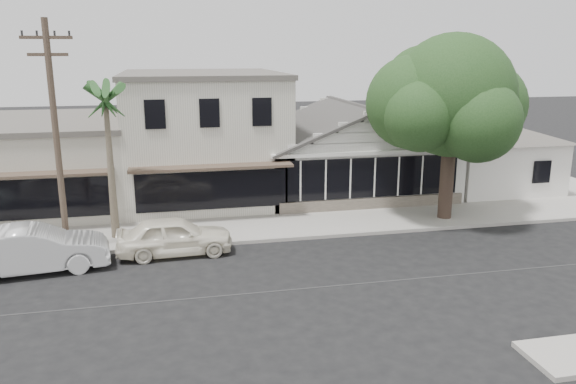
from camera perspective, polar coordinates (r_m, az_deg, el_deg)
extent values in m
plane|color=black|center=(19.46, 3.48, -9.62)|extent=(140.00, 140.00, 0.00)
cube|color=#9E9991|center=(25.30, -18.68, -4.47)|extent=(90.00, 3.50, 0.15)
cube|color=white|center=(31.86, 6.17, 2.62)|extent=(10.00, 8.00, 3.00)
cube|color=black|center=(28.07, 8.77, 1.48)|extent=(8.80, 0.10, 2.00)
cube|color=#60564C|center=(28.42, 8.65, -1.27)|extent=(9.60, 0.18, 0.70)
cube|color=white|center=(34.44, 19.79, 2.73)|extent=(6.00, 6.00, 3.00)
cube|color=silver|center=(31.02, -8.58, 5.51)|extent=(8.00, 10.00, 6.50)
cube|color=beige|center=(31.96, -24.83, 2.51)|extent=(10.00, 10.00, 4.20)
cylinder|color=brown|center=(22.95, -22.44, 4.73)|extent=(0.24, 0.24, 9.00)
cube|color=brown|center=(22.70, -23.36, 14.22)|extent=(1.80, 0.12, 0.12)
cube|color=brown|center=(22.70, -23.21, 12.71)|extent=(1.40, 0.12, 0.12)
imported|color=white|center=(22.57, -11.44, -4.39)|extent=(4.54, 1.94, 1.53)
imported|color=silver|center=(22.37, -24.37, -5.34)|extent=(5.36, 2.46, 1.70)
cylinder|color=#413327|center=(27.30, 15.78, 0.66)|extent=(0.64, 0.64, 3.42)
sphere|color=#1D3C18|center=(26.68, 16.39, 9.39)|extent=(5.56, 5.56, 5.56)
sphere|color=#1D3C18|center=(28.23, 19.17, 8.33)|extent=(4.06, 4.06, 4.06)
sphere|color=#1D3C18|center=(26.32, 12.58, 8.87)|extent=(4.27, 4.27, 4.27)
sphere|color=#1D3C18|center=(25.59, 18.78, 6.87)|extent=(3.63, 3.63, 3.63)
sphere|color=#1D3C18|center=(27.89, 13.58, 10.42)|extent=(3.85, 3.85, 3.85)
sphere|color=#1D3C18|center=(28.56, 17.37, 11.11)|extent=(3.42, 3.42, 3.42)
sphere|color=#1D3C18|center=(25.12, 13.29, 7.61)|extent=(3.21, 3.21, 3.21)
cone|color=#726651|center=(24.32, -17.52, 1.77)|extent=(0.36, 0.36, 5.78)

